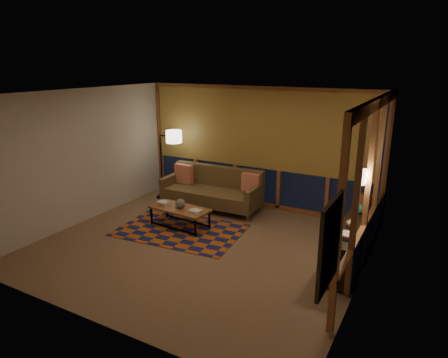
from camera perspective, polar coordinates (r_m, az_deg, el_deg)
The scene contains 21 objects.
floor at distance 7.30m, azimuth -3.46°, elevation -9.54°, with size 5.50×5.00×0.01m, color brown.
ceiling at distance 6.59m, azimuth -3.87°, elevation 12.09°, with size 5.50×5.00×0.01m, color white.
walls at distance 6.82m, azimuth -3.65°, elevation 0.71°, with size 5.51×5.01×2.70m.
window_wall_back at distance 8.91m, azimuth 4.77°, elevation 4.42°, with size 5.30×0.16×2.60m, color #9B5429, non-canonical shape.
window_wall_right at distance 6.46m, azimuth 19.94°, elevation -1.18°, with size 0.16×3.70×2.60m, color #9B5429, non-canonical shape.
wall_art at distance 4.16m, azimuth 14.76°, elevation -8.96°, with size 0.06×0.74×0.94m, color red, non-canonical shape.
wall_sconce at distance 6.27m, azimuth 19.35°, elevation 0.27°, with size 0.12×0.18×0.22m, color white, non-canonical shape.
sofa at distance 8.92m, azimuth -1.79°, elevation -1.50°, with size 2.20×0.89×0.90m, color brown, non-canonical shape.
pillow_left at distance 9.36m, azimuth -5.75°, elevation 0.71°, with size 0.45×0.15×0.45m, color red, non-canonical shape.
pillow_right at distance 8.66m, azimuth 3.83°, elevation -0.72°, with size 0.40×0.13×0.40m, color red, non-canonical shape.
area_rug at distance 7.96m, azimuth -6.25°, elevation -7.28°, with size 2.38×1.59×0.01m, color #B34F16.
coffee_table at distance 8.07m, azimuth -6.29°, elevation -5.45°, with size 1.21×0.55×0.40m, color #9B5429, non-canonical shape.
book_stack_a at distance 8.22m, azimuth -8.63°, elevation -3.40°, with size 0.22×0.17×0.06m, color silver, non-canonical shape.
book_stack_b at distance 7.73m, azimuth -4.13°, elevation -4.61°, with size 0.22×0.17×0.04m, color silver, non-canonical shape.
ceramic_pot at distance 7.95m, azimuth -6.26°, elevation -3.48°, with size 0.20×0.20×0.20m, color black.
floor_lamp at distance 9.68m, azimuth -8.96°, elevation 2.16°, with size 0.56×0.37×1.69m, color black, non-canonical shape.
bookshelf at distance 7.21m, azimuth 18.19°, elevation -7.84°, with size 0.40×2.66×0.67m, color black, non-canonical shape.
basket at distance 7.84m, azimuth 19.52°, elevation -2.72°, with size 0.23×0.23×0.17m, color olive.
teal_bowl at distance 7.30m, azimuth 18.89°, elevation -4.06°, with size 0.17×0.17×0.17m, color #29796C.
vase at distance 6.66m, azimuth 17.80°, elevation -5.89°, with size 0.17×0.17×0.18m, color tan.
shelf_book_stack at distance 6.29m, azimuth 16.95°, elevation -7.68°, with size 0.18×0.25×0.07m, color silver, non-canonical shape.
Camera 1 is at (3.54, -5.53, 3.19)m, focal length 32.00 mm.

